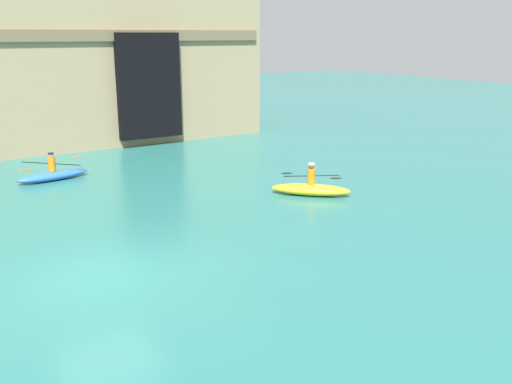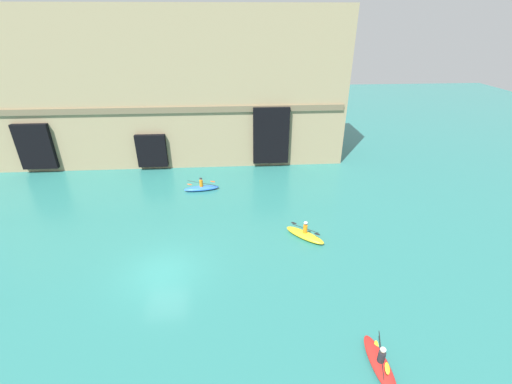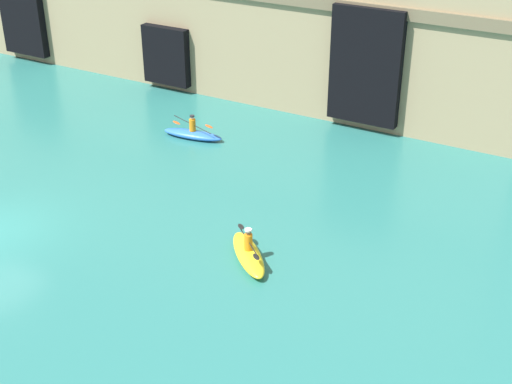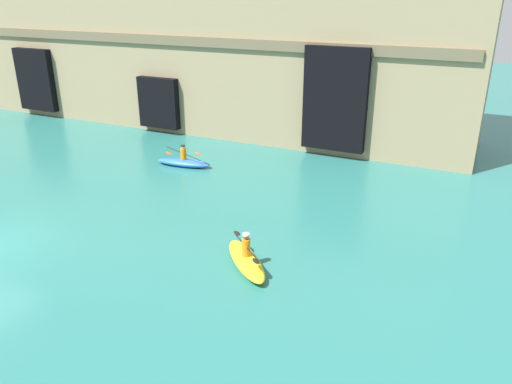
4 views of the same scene
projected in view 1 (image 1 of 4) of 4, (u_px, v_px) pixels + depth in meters
The scene contains 3 objects.
ground_plane at pixel (103, 276), 14.17m from camera, with size 120.00×120.00×0.00m, color #28706B.
kayak_blue at pixel (53, 175), 23.40m from camera, with size 3.03×1.18×1.15m.
kayak_yellow at pixel (311, 189), 21.21m from camera, with size 2.64×2.66×1.21m.
Camera 1 is at (-4.00, -13.04, 5.81)m, focal length 40.00 mm.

